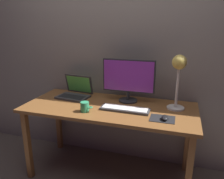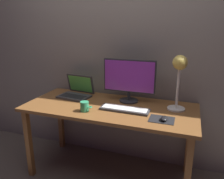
% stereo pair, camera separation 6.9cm
% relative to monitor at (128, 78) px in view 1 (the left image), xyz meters
% --- Properties ---
extents(ground_plane, '(4.80, 4.80, 0.00)m').
position_rel_monitor_xyz_m(ground_plane, '(-0.14, -0.18, -0.98)').
color(ground_plane, brown).
rests_on(ground_plane, ground).
extents(back_wall, '(4.80, 0.06, 2.60)m').
position_rel_monitor_xyz_m(back_wall, '(-0.14, 0.22, 0.32)').
color(back_wall, gray).
rests_on(back_wall, ground).
extents(desk, '(1.60, 0.70, 0.74)m').
position_rel_monitor_xyz_m(desk, '(-0.14, -0.18, -0.32)').
color(desk, brown).
rests_on(desk, ground).
extents(monitor, '(0.51, 0.19, 0.42)m').
position_rel_monitor_xyz_m(monitor, '(0.00, 0.00, 0.00)').
color(monitor, '#28282B').
rests_on(monitor, desk).
extents(keyboard_main, '(0.44, 0.15, 0.03)m').
position_rel_monitor_xyz_m(keyboard_main, '(0.03, -0.24, -0.22)').
color(keyboard_main, '#38383A').
rests_on(keyboard_main, desk).
extents(laptop, '(0.35, 0.29, 0.22)m').
position_rel_monitor_xyz_m(laptop, '(-0.56, -0.02, -0.17)').
color(laptop, '#38383A').
rests_on(laptop, desk).
extents(desk_lamp, '(0.16, 0.16, 0.49)m').
position_rel_monitor_xyz_m(desk_lamp, '(0.46, -0.06, 0.12)').
color(desk_lamp, beige).
rests_on(desk_lamp, desk).
extents(mousepad, '(0.20, 0.16, 0.00)m').
position_rel_monitor_xyz_m(mousepad, '(0.37, -0.33, -0.23)').
color(mousepad, black).
rests_on(mousepad, desk).
extents(mouse, '(0.06, 0.10, 0.03)m').
position_rel_monitor_xyz_m(mouse, '(0.39, -0.35, -0.22)').
color(mouse, black).
rests_on(mouse, mousepad).
extents(coffee_mug, '(0.11, 0.08, 0.09)m').
position_rel_monitor_xyz_m(coffee_mug, '(-0.30, -0.38, -0.19)').
color(coffee_mug, '#339966').
rests_on(coffee_mug, desk).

